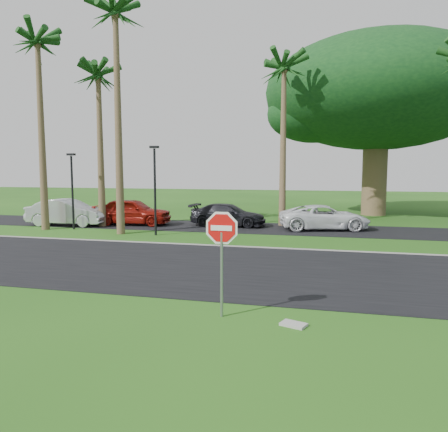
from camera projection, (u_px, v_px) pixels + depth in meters
ground at (230, 283)px, 13.26m from camera, size 120.00×120.00×0.00m
road at (243, 268)px, 15.19m from camera, size 120.00×8.00×0.02m
parking_strip at (279, 229)px, 25.32m from camera, size 120.00×5.00×0.02m
curb at (261, 248)px, 19.10m from camera, size 120.00×0.12×0.06m
stop_sign_near at (222, 242)px, 10.06m from camera, size 1.05×0.07×2.62m
palm_left_far at (38, 47)px, 23.98m from camera, size 5.00×5.00×11.50m
palm_left_mid at (98, 79)px, 25.47m from camera, size 5.00×5.00×10.00m
palm_left_near at (116, 18)px, 22.20m from camera, size 5.00×5.00×12.50m
palm_center at (284, 72)px, 25.79m from camera, size 5.00×5.00×10.50m
canopy_tree at (378, 94)px, 32.10m from camera, size 16.50×16.50×13.12m
streetlight_left at (72, 186)px, 24.92m from camera, size 0.45×0.25×4.34m
streetlight_right at (155, 185)px, 22.62m from camera, size 0.45×0.25×4.64m
car_silver at (68, 213)px, 26.65m from camera, size 4.98×2.06×1.60m
car_red at (132, 212)px, 27.00m from camera, size 4.97×2.37×1.64m
car_dark at (228, 215)px, 26.43m from camera, size 4.67×2.05×1.34m
car_minivan at (324, 218)px, 24.82m from camera, size 5.46×3.50×1.40m
utility_slab at (294, 324)px, 9.64m from camera, size 0.64×0.52×0.06m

